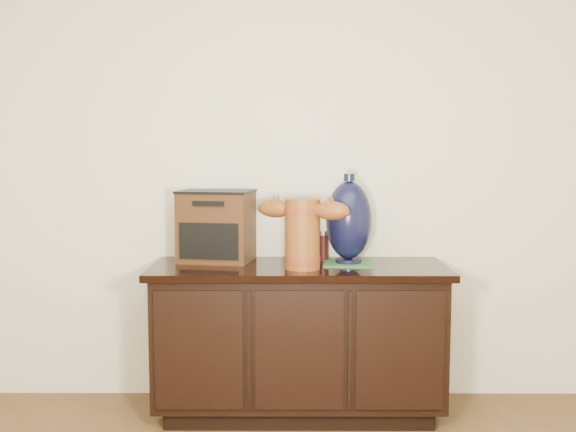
{
  "coord_description": "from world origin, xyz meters",
  "views": [
    {
      "loc": [
        -0.04,
        -1.06,
        1.33
      ],
      "look_at": [
        -0.05,
        2.18,
        1.01
      ],
      "focal_mm": 42.0,
      "sensor_mm": 36.0,
      "label": 1
    }
  ],
  "objects_px": {
    "sideboard": "(299,338)",
    "tv_radio": "(217,226)",
    "terracotta_vessel": "(303,229)",
    "lamp_base": "(349,221)",
    "spray_can": "(324,246)"
  },
  "relations": [
    {
      "from": "sideboard",
      "to": "tv_radio",
      "type": "distance_m",
      "value": 0.71
    },
    {
      "from": "lamp_base",
      "to": "spray_can",
      "type": "xyz_separation_m",
      "value": [
        -0.12,
        0.11,
        -0.14
      ]
    },
    {
      "from": "spray_can",
      "to": "tv_radio",
      "type": "bearing_deg",
      "value": -178.8
    },
    {
      "from": "terracotta_vessel",
      "to": "tv_radio",
      "type": "distance_m",
      "value": 0.49
    },
    {
      "from": "terracotta_vessel",
      "to": "lamp_base",
      "type": "xyz_separation_m",
      "value": [
        0.23,
        0.13,
        0.03
      ]
    },
    {
      "from": "terracotta_vessel",
      "to": "tv_radio",
      "type": "height_order",
      "value": "tv_radio"
    },
    {
      "from": "lamp_base",
      "to": "spray_can",
      "type": "height_order",
      "value": "lamp_base"
    },
    {
      "from": "sideboard",
      "to": "lamp_base",
      "type": "distance_m",
      "value": 0.64
    },
    {
      "from": "tv_radio",
      "to": "spray_can",
      "type": "bearing_deg",
      "value": 11.22
    },
    {
      "from": "terracotta_vessel",
      "to": "lamp_base",
      "type": "distance_m",
      "value": 0.27
    },
    {
      "from": "sideboard",
      "to": "terracotta_vessel",
      "type": "distance_m",
      "value": 0.57
    },
    {
      "from": "lamp_base",
      "to": "sideboard",
      "type": "bearing_deg",
      "value": -170.44
    },
    {
      "from": "lamp_base",
      "to": "spray_can",
      "type": "distance_m",
      "value": 0.21
    },
    {
      "from": "tv_radio",
      "to": "spray_can",
      "type": "height_order",
      "value": "tv_radio"
    },
    {
      "from": "tv_radio",
      "to": "lamp_base",
      "type": "relative_size",
      "value": 0.92
    }
  ]
}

